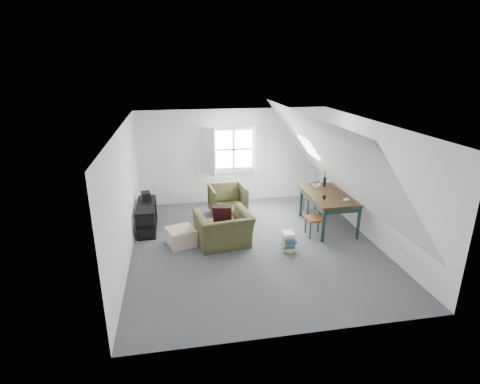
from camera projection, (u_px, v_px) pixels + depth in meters
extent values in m
plane|color=#4F4F54|center=(255.00, 245.00, 7.81)|extent=(5.50, 5.50, 0.00)
plane|color=white|center=(256.00, 126.00, 6.99)|extent=(5.50, 5.50, 0.00)
plane|color=white|center=(233.00, 156.00, 9.96)|extent=(5.00, 0.00, 5.00)
plane|color=white|center=(301.00, 256.00, 4.85)|extent=(5.00, 0.00, 5.00)
plane|color=white|center=(125.00, 196.00, 6.99)|extent=(0.00, 5.50, 5.50)
plane|color=white|center=(372.00, 182.00, 7.82)|extent=(0.00, 5.50, 5.50)
plane|color=white|center=(175.00, 167.00, 6.97)|extent=(3.19, 5.50, 4.48)
plane|color=white|center=(331.00, 160.00, 7.49)|extent=(3.19, 5.50, 4.48)
cube|color=white|center=(233.00, 149.00, 9.87)|extent=(1.30, 0.04, 1.30)
cube|color=white|center=(208.00, 151.00, 9.61)|extent=(0.35, 0.35, 1.25)
cube|color=white|center=(260.00, 149.00, 9.84)|extent=(0.35, 0.35, 1.25)
cube|color=white|center=(233.00, 149.00, 9.87)|extent=(1.00, 0.02, 1.00)
cube|color=white|center=(234.00, 149.00, 9.85)|extent=(1.08, 0.04, 0.05)
cube|color=white|center=(234.00, 149.00, 9.85)|extent=(0.05, 0.04, 1.08)
cube|color=white|center=(309.00, 147.00, 8.71)|extent=(0.35, 0.75, 0.47)
imported|color=#414121|center=(224.00, 244.00, 7.86)|extent=(1.22, 1.11, 0.71)
imported|color=#414121|center=(228.00, 215.00, 9.35)|extent=(0.92, 0.94, 0.79)
cube|color=#330E19|center=(222.00, 214.00, 7.79)|extent=(0.43, 0.30, 0.40)
cube|color=#BEAA92|center=(181.00, 237.00, 7.79)|extent=(0.67, 0.67, 0.36)
cube|color=black|center=(329.00, 195.00, 8.45)|extent=(0.96, 1.61, 0.04)
cube|color=#1E332B|center=(329.00, 198.00, 8.48)|extent=(0.86, 1.50, 0.13)
cylinder|color=#1E332B|center=(324.00, 225.00, 7.85)|extent=(0.07, 0.07, 0.76)
cylinder|color=#1E332B|center=(359.00, 223.00, 7.98)|extent=(0.07, 0.07, 0.76)
cylinder|color=#1E332B|center=(301.00, 202.00, 9.19)|extent=(0.07, 0.07, 0.76)
cylinder|color=#1E332B|center=(331.00, 200.00, 9.32)|extent=(0.07, 0.07, 0.76)
sphere|color=silver|center=(316.00, 183.00, 8.80)|extent=(0.23, 0.23, 0.23)
cylinder|color=silver|center=(316.00, 177.00, 8.75)|extent=(0.07, 0.07, 0.12)
cylinder|color=black|center=(324.00, 182.00, 8.94)|extent=(0.07, 0.07, 0.22)
cylinder|color=#3F2D1E|center=(325.00, 172.00, 8.86)|extent=(0.03, 0.05, 0.40)
cylinder|color=#3F2D1E|center=(326.00, 172.00, 8.87)|extent=(0.04, 0.05, 0.40)
cylinder|color=#3F2D1E|center=(325.00, 172.00, 8.85)|extent=(0.05, 0.07, 0.39)
imported|color=black|center=(324.00, 199.00, 8.12)|extent=(0.09, 0.09, 0.08)
cube|color=white|center=(346.00, 200.00, 8.05)|extent=(0.12, 0.09, 0.04)
cube|color=brown|center=(312.00, 196.00, 9.43)|extent=(0.39, 0.39, 0.05)
cylinder|color=#1E332B|center=(315.00, 202.00, 9.68)|extent=(0.03, 0.03, 0.40)
cylinder|color=#1E332B|center=(320.00, 206.00, 9.38)|extent=(0.03, 0.03, 0.40)
cylinder|color=#1E332B|center=(304.00, 203.00, 9.62)|extent=(0.03, 0.03, 0.40)
cylinder|color=#1E332B|center=(308.00, 207.00, 9.33)|extent=(0.03, 0.03, 0.40)
cylinder|color=#1E332B|center=(321.00, 191.00, 9.23)|extent=(0.03, 0.03, 0.42)
cylinder|color=#1E332B|center=(309.00, 191.00, 9.18)|extent=(0.03, 0.03, 0.42)
cube|color=#1E332B|center=(316.00, 185.00, 9.15)|extent=(0.32, 0.03, 0.07)
cube|color=#1E332B|center=(315.00, 189.00, 9.19)|extent=(0.32, 0.03, 0.06)
cube|color=brown|center=(315.00, 219.00, 8.15)|extent=(0.37, 0.37, 0.04)
cylinder|color=#1E332B|center=(306.00, 225.00, 8.33)|extent=(0.03, 0.03, 0.38)
cylinder|color=#1E332B|center=(318.00, 224.00, 8.38)|extent=(0.03, 0.03, 0.38)
cylinder|color=#1E332B|center=(310.00, 231.00, 8.05)|extent=(0.03, 0.03, 0.38)
cylinder|color=#1E332B|center=(323.00, 230.00, 8.10)|extent=(0.03, 0.03, 0.38)
cylinder|color=#1E332B|center=(320.00, 207.00, 8.25)|extent=(0.03, 0.03, 0.40)
cylinder|color=#1E332B|center=(326.00, 212.00, 7.98)|extent=(0.03, 0.03, 0.40)
cube|color=#1E332B|center=(323.00, 203.00, 8.06)|extent=(0.03, 0.30, 0.07)
cube|color=#1E332B|center=(323.00, 208.00, 8.10)|extent=(0.03, 0.30, 0.05)
cube|color=black|center=(148.00, 228.00, 8.58)|extent=(0.40, 1.20, 0.03)
cube|color=black|center=(147.00, 217.00, 8.49)|extent=(0.40, 1.20, 0.03)
cube|color=black|center=(146.00, 204.00, 8.39)|extent=(0.40, 1.20, 0.03)
cube|color=black|center=(145.00, 227.00, 7.95)|extent=(0.40, 0.03, 0.60)
cube|color=black|center=(148.00, 208.00, 9.03)|extent=(0.40, 0.03, 0.60)
cube|color=#264C99|center=(147.00, 230.00, 8.22)|extent=(0.18, 0.20, 0.22)
cube|color=red|center=(148.00, 222.00, 8.64)|extent=(0.18, 0.24, 0.22)
cube|color=white|center=(146.00, 215.00, 8.26)|extent=(0.18, 0.22, 0.20)
cube|color=black|center=(146.00, 196.00, 8.59)|extent=(0.23, 0.29, 0.21)
cube|color=#B29933|center=(289.00, 250.00, 7.59)|extent=(0.21, 0.28, 0.03)
cube|color=white|center=(288.00, 248.00, 7.59)|extent=(0.27, 0.30, 0.03)
cube|color=white|center=(290.00, 247.00, 7.57)|extent=(0.22, 0.30, 0.04)
cube|color=#337F4C|center=(287.00, 246.00, 7.55)|extent=(0.22, 0.28, 0.03)
cube|color=#264C99|center=(289.00, 245.00, 7.53)|extent=(0.24, 0.31, 0.02)
cube|color=#B29933|center=(288.00, 243.00, 7.54)|extent=(0.21, 0.28, 0.03)
cube|color=#B29933|center=(288.00, 241.00, 7.55)|extent=(0.24, 0.30, 0.04)
cube|color=#264C99|center=(290.00, 241.00, 7.51)|extent=(0.24, 0.31, 0.04)
cube|color=#264C99|center=(289.00, 239.00, 7.49)|extent=(0.25, 0.30, 0.03)
cube|color=#B29933|center=(288.00, 236.00, 7.53)|extent=(0.22, 0.28, 0.04)
cube|color=white|center=(288.00, 235.00, 7.50)|extent=(0.23, 0.26, 0.04)
cube|color=white|center=(288.00, 233.00, 7.50)|extent=(0.23, 0.27, 0.03)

